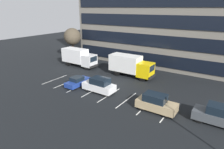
{
  "coord_description": "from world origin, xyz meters",
  "views": [
    {
      "loc": [
        15.6,
        -23.11,
        11.62
      ],
      "look_at": [
        -0.93,
        1.57,
        1.4
      ],
      "focal_mm": 31.42,
      "sensor_mm": 36.0,
      "label": 1
    }
  ],
  "objects_px": {
    "sedan_navy": "(78,82)",
    "box_truck_white": "(79,57)",
    "suv_charcoal": "(218,115)",
    "suv_tan": "(156,103)",
    "box_truck_yellow": "(130,65)",
    "bare_tree": "(72,37)",
    "suv_white": "(99,85)"
  },
  "relations": [
    {
      "from": "sedan_navy",
      "to": "box_truck_white",
      "type": "bearing_deg",
      "value": 131.86
    },
    {
      "from": "suv_charcoal",
      "to": "suv_tan",
      "type": "xyz_separation_m",
      "value": [
        -6.36,
        -1.01,
        -0.01
      ]
    },
    {
      "from": "box_truck_yellow",
      "to": "suv_tan",
      "type": "relative_size",
      "value": 1.71
    },
    {
      "from": "box_truck_white",
      "to": "bare_tree",
      "type": "bearing_deg",
      "value": 144.33
    },
    {
      "from": "box_truck_yellow",
      "to": "sedan_navy",
      "type": "distance_m",
      "value": 9.76
    },
    {
      "from": "box_truck_yellow",
      "to": "suv_charcoal",
      "type": "bearing_deg",
      "value": -28.86
    },
    {
      "from": "box_truck_yellow",
      "to": "sedan_navy",
      "type": "height_order",
      "value": "box_truck_yellow"
    },
    {
      "from": "suv_charcoal",
      "to": "sedan_navy",
      "type": "distance_m",
      "value": 19.4
    },
    {
      "from": "box_truck_white",
      "to": "sedan_navy",
      "type": "relative_size",
      "value": 1.82
    },
    {
      "from": "box_truck_yellow",
      "to": "bare_tree",
      "type": "relative_size",
      "value": 1.1
    },
    {
      "from": "box_truck_yellow",
      "to": "sedan_navy",
      "type": "xyz_separation_m",
      "value": [
        -4.55,
        -8.53,
        -1.36
      ]
    },
    {
      "from": "suv_tan",
      "to": "suv_white",
      "type": "relative_size",
      "value": 0.98
    },
    {
      "from": "suv_charcoal",
      "to": "sedan_navy",
      "type": "xyz_separation_m",
      "value": [
        -19.4,
        -0.35,
        -0.31
      ]
    },
    {
      "from": "bare_tree",
      "to": "suv_charcoal",
      "type": "bearing_deg",
      "value": -19.8
    },
    {
      "from": "box_truck_yellow",
      "to": "bare_tree",
      "type": "xyz_separation_m",
      "value": [
        -16.97,
        3.27,
        3.19
      ]
    },
    {
      "from": "bare_tree",
      "to": "sedan_navy",
      "type": "bearing_deg",
      "value": -43.54
    },
    {
      "from": "box_truck_yellow",
      "to": "bare_tree",
      "type": "bearing_deg",
      "value": 169.08
    },
    {
      "from": "box_truck_white",
      "to": "bare_tree",
      "type": "distance_m",
      "value": 7.14
    },
    {
      "from": "suv_white",
      "to": "bare_tree",
      "type": "height_order",
      "value": "bare_tree"
    },
    {
      "from": "suv_charcoal",
      "to": "suv_tan",
      "type": "height_order",
      "value": "suv_charcoal"
    },
    {
      "from": "suv_tan",
      "to": "suv_white",
      "type": "height_order",
      "value": "suv_white"
    },
    {
      "from": "box_truck_white",
      "to": "box_truck_yellow",
      "type": "bearing_deg",
      "value": 2.1
    },
    {
      "from": "box_truck_white",
      "to": "sedan_navy",
      "type": "xyz_separation_m",
      "value": [
        7.26,
        -8.1,
        -1.3
      ]
    },
    {
      "from": "suv_charcoal",
      "to": "suv_white",
      "type": "relative_size",
      "value": 0.99
    },
    {
      "from": "box_truck_yellow",
      "to": "bare_tree",
      "type": "distance_m",
      "value": 17.58
    },
    {
      "from": "bare_tree",
      "to": "box_truck_white",
      "type": "bearing_deg",
      "value": -35.67
    },
    {
      "from": "sedan_navy",
      "to": "bare_tree",
      "type": "relative_size",
      "value": 0.59
    },
    {
      "from": "box_truck_yellow",
      "to": "suv_tan",
      "type": "distance_m",
      "value": 12.55
    },
    {
      "from": "suv_tan",
      "to": "suv_charcoal",
      "type": "bearing_deg",
      "value": 9.0
    },
    {
      "from": "box_truck_white",
      "to": "suv_charcoal",
      "type": "relative_size",
      "value": 1.65
    },
    {
      "from": "box_truck_yellow",
      "to": "suv_charcoal",
      "type": "xyz_separation_m",
      "value": [
        14.85,
        -8.18,
        -1.05
      ]
    },
    {
      "from": "suv_charcoal",
      "to": "bare_tree",
      "type": "bearing_deg",
      "value": 160.2
    }
  ]
}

